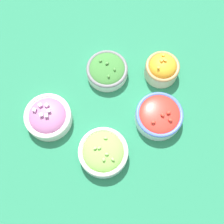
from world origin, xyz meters
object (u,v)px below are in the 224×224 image
bowl_broccoli (107,70)px  bowl_squash (162,68)px  bowl_cherry_tomatoes (159,116)px  bowl_lettuce (103,152)px  bowl_red_onion (48,117)px

bowl_broccoli → bowl_squash: bowl_squash is taller
bowl_broccoli → bowl_cherry_tomatoes: (-0.03, 0.23, 0.00)m
bowl_cherry_tomatoes → bowl_squash: bearing=-133.4°
bowl_broccoli → bowl_lettuce: bowl_lettuce is taller
bowl_broccoli → bowl_cherry_tomatoes: bowl_cherry_tomatoes is taller
bowl_broccoli → bowl_cherry_tomatoes: bearing=98.2°
bowl_red_onion → bowl_squash: bearing=166.7°
bowl_broccoli → bowl_cherry_tomatoes: size_ratio=0.92×
bowl_broccoli → bowl_squash: size_ratio=1.23×
bowl_broccoli → bowl_red_onion: bearing=4.0°
bowl_red_onion → bowl_squash: size_ratio=1.32×
bowl_red_onion → bowl_lettuce: 0.21m
bowl_cherry_tomatoes → bowl_squash: bowl_squash is taller
bowl_red_onion → bowl_cherry_tomatoes: size_ratio=0.99×
bowl_cherry_tomatoes → bowl_squash: (-0.11, -0.12, 0.01)m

